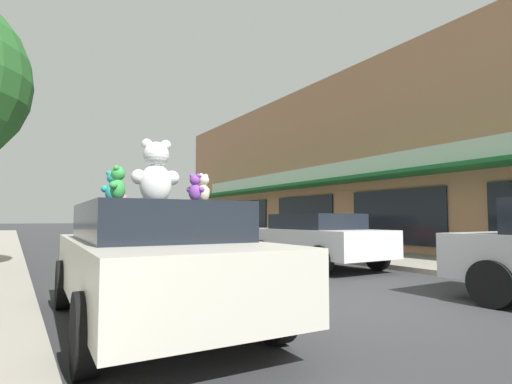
{
  "coord_description": "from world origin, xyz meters",
  "views": [
    {
      "loc": [
        -4.41,
        -4.64,
        1.32
      ],
      "look_at": [
        0.01,
        2.62,
        1.89
      ],
      "focal_mm": 28.0,
      "sensor_mm": 36.0,
      "label": 1
    }
  ],
  "objects_px": {
    "plush_art_car": "(153,258)",
    "teddy_bear_purple": "(195,188)",
    "teddy_bear_teal": "(113,187)",
    "teddy_bear_cream": "(203,188)",
    "parked_car_far_right": "(222,232)",
    "teddy_bear_giant": "(156,173)",
    "parked_car_far_center": "(316,238)",
    "teddy_bear_green": "(118,184)",
    "teddy_bear_pink": "(122,196)",
    "teddy_bear_yellow": "(146,198)"
  },
  "relations": [
    {
      "from": "teddy_bear_pink",
      "to": "teddy_bear_cream",
      "type": "relative_size",
      "value": 0.67
    },
    {
      "from": "teddy_bear_giant",
      "to": "teddy_bear_cream",
      "type": "distance_m",
      "value": 1.14
    },
    {
      "from": "plush_art_car",
      "to": "teddy_bear_cream",
      "type": "relative_size",
      "value": 14.18
    },
    {
      "from": "teddy_bear_teal",
      "to": "teddy_bear_cream",
      "type": "xyz_separation_m",
      "value": [
        0.89,
        -0.61,
        -0.02
      ]
    },
    {
      "from": "teddy_bear_green",
      "to": "parked_car_far_center",
      "type": "distance_m",
      "value": 7.46
    },
    {
      "from": "teddy_bear_teal",
      "to": "teddy_bear_green",
      "type": "bearing_deg",
      "value": 92.37
    },
    {
      "from": "teddy_bear_teal",
      "to": "teddy_bear_yellow",
      "type": "relative_size",
      "value": 1.69
    },
    {
      "from": "teddy_bear_green",
      "to": "parked_car_far_right",
      "type": "xyz_separation_m",
      "value": [
        6.16,
        9.86,
        -0.9
      ]
    },
    {
      "from": "teddy_bear_giant",
      "to": "teddy_bear_teal",
      "type": "bearing_deg",
      "value": 47.97
    },
    {
      "from": "teddy_bear_green",
      "to": "parked_car_far_right",
      "type": "height_order",
      "value": "teddy_bear_green"
    },
    {
      "from": "teddy_bear_pink",
      "to": "teddy_bear_yellow",
      "type": "bearing_deg",
      "value": -160.24
    },
    {
      "from": "teddy_bear_yellow",
      "to": "parked_car_far_center",
      "type": "bearing_deg",
      "value": -158.15
    },
    {
      "from": "parked_car_far_center",
      "to": "parked_car_far_right",
      "type": "distance_m",
      "value": 5.75
    },
    {
      "from": "teddy_bear_giant",
      "to": "teddy_bear_purple",
      "type": "xyz_separation_m",
      "value": [
        0.05,
        -1.27,
        -0.29
      ]
    },
    {
      "from": "parked_car_far_right",
      "to": "plush_art_car",
      "type": "bearing_deg",
      "value": -121.26
    },
    {
      "from": "teddy_bear_giant",
      "to": "parked_car_far_center",
      "type": "xyz_separation_m",
      "value": [
        5.44,
        3.11,
        -1.16
      ]
    },
    {
      "from": "teddy_bear_green",
      "to": "teddy_bear_cream",
      "type": "height_order",
      "value": "teddy_bear_green"
    },
    {
      "from": "teddy_bear_pink",
      "to": "teddy_bear_cream",
      "type": "height_order",
      "value": "teddy_bear_cream"
    },
    {
      "from": "plush_art_car",
      "to": "teddy_bear_purple",
      "type": "height_order",
      "value": "teddy_bear_purple"
    },
    {
      "from": "teddy_bear_yellow",
      "to": "parked_car_far_right",
      "type": "height_order",
      "value": "teddy_bear_yellow"
    },
    {
      "from": "teddy_bear_teal",
      "to": "parked_car_far_right",
      "type": "distance_m",
      "value": 11.19
    },
    {
      "from": "teddy_bear_cream",
      "to": "plush_art_car",
      "type": "bearing_deg",
      "value": -98.04
    },
    {
      "from": "parked_car_far_right",
      "to": "teddy_bear_yellow",
      "type": "bearing_deg",
      "value": -123.04
    },
    {
      "from": "teddy_bear_pink",
      "to": "teddy_bear_yellow",
      "type": "height_order",
      "value": "same"
    },
    {
      "from": "teddy_bear_purple",
      "to": "parked_car_far_center",
      "type": "xyz_separation_m",
      "value": [
        5.39,
        4.38,
        -0.87
      ]
    },
    {
      "from": "teddy_bear_yellow",
      "to": "teddy_bear_cream",
      "type": "height_order",
      "value": "teddy_bear_cream"
    },
    {
      "from": "teddy_bear_giant",
      "to": "parked_car_far_center",
      "type": "relative_size",
      "value": 0.22
    },
    {
      "from": "plush_art_car",
      "to": "teddy_bear_cream",
      "type": "xyz_separation_m",
      "value": [
        0.35,
        -0.79,
        0.85
      ]
    },
    {
      "from": "teddy_bear_yellow",
      "to": "teddy_bear_teal",
      "type": "bearing_deg",
      "value": 51.91
    },
    {
      "from": "teddy_bear_cream",
      "to": "parked_car_far_right",
      "type": "distance_m",
      "value": 11.26
    },
    {
      "from": "plush_art_car",
      "to": "teddy_bear_pink",
      "type": "bearing_deg",
      "value": 136.31
    },
    {
      "from": "teddy_bear_giant",
      "to": "teddy_bear_green",
      "type": "xyz_separation_m",
      "value": [
        -0.72,
        -1.01,
        -0.26
      ]
    },
    {
      "from": "teddy_bear_cream",
      "to": "parked_car_far_right",
      "type": "bearing_deg",
      "value": -149.47
    },
    {
      "from": "teddy_bear_green",
      "to": "parked_car_far_right",
      "type": "distance_m",
      "value": 11.66
    },
    {
      "from": "teddy_bear_pink",
      "to": "parked_car_far_right",
      "type": "relative_size",
      "value": 0.05
    },
    {
      "from": "plush_art_car",
      "to": "parked_car_far_center",
      "type": "distance_m",
      "value": 6.52
    },
    {
      "from": "teddy_bear_purple",
      "to": "teddy_bear_green",
      "type": "bearing_deg",
      "value": 35.95
    },
    {
      "from": "teddy_bear_pink",
      "to": "teddy_bear_teal",
      "type": "distance_m",
      "value": 0.56
    },
    {
      "from": "plush_art_car",
      "to": "teddy_bear_green",
      "type": "bearing_deg",
      "value": -128.17
    },
    {
      "from": "teddy_bear_pink",
      "to": "teddy_bear_green",
      "type": "xyz_separation_m",
      "value": [
        -0.29,
        -1.04,
        0.07
      ]
    },
    {
      "from": "teddy_bear_green",
      "to": "teddy_bear_cream",
      "type": "bearing_deg",
      "value": 117.67
    },
    {
      "from": "teddy_bear_pink",
      "to": "teddy_bear_green",
      "type": "bearing_deg",
      "value": 48.06
    },
    {
      "from": "teddy_bear_purple",
      "to": "teddy_bear_teal",
      "type": "bearing_deg",
      "value": 6.67
    },
    {
      "from": "teddy_bear_teal",
      "to": "teddy_bear_pink",
      "type": "bearing_deg",
      "value": -104.53
    },
    {
      "from": "teddy_bear_yellow",
      "to": "teddy_bear_purple",
      "type": "relative_size",
      "value": 0.73
    },
    {
      "from": "teddy_bear_giant",
      "to": "teddy_bear_pink",
      "type": "xyz_separation_m",
      "value": [
        -0.43,
        0.04,
        -0.33
      ]
    },
    {
      "from": "teddy_bear_teal",
      "to": "teddy_bear_yellow",
      "type": "bearing_deg",
      "value": -115.27
    },
    {
      "from": "teddy_bear_pink",
      "to": "parked_car_far_center",
      "type": "height_order",
      "value": "teddy_bear_pink"
    },
    {
      "from": "plush_art_car",
      "to": "teddy_bear_teal",
      "type": "height_order",
      "value": "teddy_bear_teal"
    },
    {
      "from": "teddy_bear_giant",
      "to": "teddy_bear_teal",
      "type": "height_order",
      "value": "teddy_bear_giant"
    }
  ]
}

